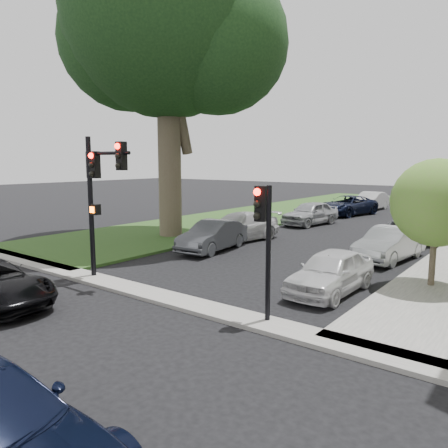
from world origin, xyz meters
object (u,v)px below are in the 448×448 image
Objects in this scene: eucalyptus at (166,13)px; traffic_signal_secondary at (264,228)px; car_parked_0 at (331,272)px; car_parked_1 at (389,244)px; car_parked_5 at (213,236)px; car_parked_3 at (438,218)px; car_parked_6 at (238,227)px; car_parked_2 at (420,224)px; car_parked_9 at (371,201)px; car_parked_8 at (347,205)px; small_tree_a at (436,203)px; car_parked_7 at (310,213)px; traffic_signal_main at (98,182)px.

traffic_signal_secondary is at bearing -35.36° from eucalyptus.
traffic_signal_secondary is 4.01m from car_parked_0.
car_parked_1 reaches higher than car_parked_5.
car_parked_3 is 13.47m from car_parked_6.
car_parked_0 is 5.85m from car_parked_1.
car_parked_2 is 1.22× the size of car_parked_9.
car_parked_0 is (0.30, 3.56, -1.82)m from traffic_signal_secondary.
car_parked_3 is at bearing 89.88° from traffic_signal_secondary.
car_parked_8 is (-7.16, 3.02, 0.13)m from car_parked_3.
eucalyptus reaches higher than car_parked_9.
car_parked_1 is (-2.39, 3.34, -2.15)m from small_tree_a.
car_parked_6 is 18.89m from car_parked_9.
car_parked_1 is at bearing 15.24° from car_parked_5.
car_parked_9 is (0.16, 11.19, -0.01)m from car_parked_7.
car_parked_3 is at bearing 65.26° from car_parked_6.
car_parked_9 is (0.53, 18.88, 0.04)m from car_parked_6.
car_parked_1 is 0.92× the size of car_parked_9.
traffic_signal_secondary is 0.63× the size of car_parked_2.
car_parked_7 reaches higher than car_parked_6.
eucalyptus is 4.02× the size of small_tree_a.
eucalyptus is 4.64× the size of car_parked_3.
car_parked_6 is at bearing -84.20° from car_parked_7.
traffic_signal_main reaches higher than car_parked_6.
eucalyptus reaches higher than car_parked_5.
car_parked_9 is (4.29, 20.20, -11.04)m from eucalyptus.
car_parked_6 is at bearing -79.28° from car_parked_8.
eucalyptus is 23.42m from car_parked_9.
car_parked_7 reaches higher than car_parked_1.
traffic_signal_secondary is at bearing -83.17° from car_parked_3.
car_parked_5 is 17.02m from car_parked_8.
car_parked_8 is (4.05, 15.55, -11.06)m from eucalyptus.
car_parked_7 is (-7.08, -3.52, 0.15)m from car_parked_3.
traffic_signal_secondary is 0.84× the size of car_parked_5.
small_tree_a is 14.81m from car_parked_3.
small_tree_a is at bearing -72.36° from car_parked_3.
car_parked_5 is 21.67m from car_parked_9.
small_tree_a is 20.12m from car_parked_8.
car_parked_6 is at bearing -143.25° from car_parked_2.
traffic_signal_secondary is at bearing -95.06° from car_parked_2.
eucalyptus reaches higher than car_parked_7.
car_parked_8 is 1.16× the size of car_parked_9.
car_parked_0 is 21.25m from car_parked_8.
traffic_signal_main is 0.88× the size of car_parked_2.
small_tree_a is at bearing -79.38° from car_parked_2.
car_parked_5 is (-9.66, 0.38, -2.15)m from small_tree_a.
car_parked_0 is 0.95× the size of car_parked_5.
car_parked_7 is at bearing -89.05° from car_parked_9.
car_parked_2 is at bearing 89.92° from traffic_signal_secondary.
car_parked_6 is at bearing -116.67° from car_parked_3.
car_parked_1 is (0.07, 5.85, 0.02)m from car_parked_0.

